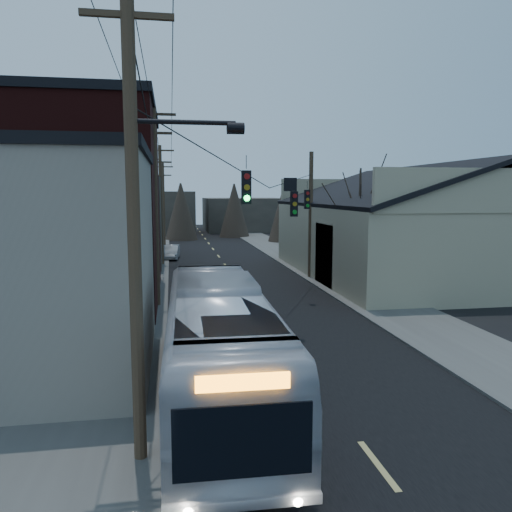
# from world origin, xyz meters

# --- Properties ---
(road_surface) EXTENTS (9.00, 110.00, 0.02)m
(road_surface) POSITION_xyz_m (0.00, 30.00, 0.01)
(road_surface) COLOR black
(road_surface) RESTS_ON ground
(sidewalk_left) EXTENTS (4.00, 110.00, 0.12)m
(sidewalk_left) POSITION_xyz_m (-6.50, 30.00, 0.06)
(sidewalk_left) COLOR #474744
(sidewalk_left) RESTS_ON ground
(sidewalk_right) EXTENTS (4.00, 110.00, 0.12)m
(sidewalk_right) POSITION_xyz_m (6.50, 30.00, 0.06)
(sidewalk_right) COLOR #474744
(sidewalk_right) RESTS_ON ground
(building_clapboard) EXTENTS (8.00, 8.00, 7.00)m
(building_clapboard) POSITION_xyz_m (-9.00, 9.00, 3.50)
(building_clapboard) COLOR slate
(building_clapboard) RESTS_ON ground
(building_brick) EXTENTS (10.00, 12.00, 10.00)m
(building_brick) POSITION_xyz_m (-10.00, 20.00, 5.00)
(building_brick) COLOR black
(building_brick) RESTS_ON ground
(building_left_far) EXTENTS (9.00, 14.00, 7.00)m
(building_left_far) POSITION_xyz_m (-9.50, 36.00, 3.50)
(building_left_far) COLOR #332E28
(building_left_far) RESTS_ON ground
(warehouse) EXTENTS (16.16, 20.60, 7.73)m
(warehouse) POSITION_xyz_m (13.00, 25.00, 2.70)
(warehouse) COLOR gray
(warehouse) RESTS_ON ground
(building_far_left) EXTENTS (10.00, 12.00, 6.00)m
(building_far_left) POSITION_xyz_m (-6.00, 65.00, 3.00)
(building_far_left) COLOR #332E28
(building_far_left) RESTS_ON ground
(building_far_right) EXTENTS (12.00, 14.00, 5.00)m
(building_far_right) POSITION_xyz_m (7.00, 70.00, 2.50)
(building_far_right) COLOR #332E28
(building_far_right) RESTS_ON ground
(bare_tree) EXTENTS (0.40, 0.40, 7.20)m
(bare_tree) POSITION_xyz_m (6.50, 20.00, 3.60)
(bare_tree) COLOR black
(bare_tree) RESTS_ON ground
(utility_lines) EXTENTS (11.24, 45.28, 10.50)m
(utility_lines) POSITION_xyz_m (-3.11, 24.14, 4.95)
(utility_lines) COLOR #382B1E
(utility_lines) RESTS_ON ground
(bus) EXTENTS (3.01, 11.69, 3.24)m
(bus) POSITION_xyz_m (-3.00, 6.09, 1.62)
(bus) COLOR silver
(bus) RESTS_ON ground
(parked_car) EXTENTS (1.64, 3.85, 1.23)m
(parked_car) POSITION_xyz_m (-4.30, 36.87, 0.62)
(parked_car) COLOR #969A9D
(parked_car) RESTS_ON ground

